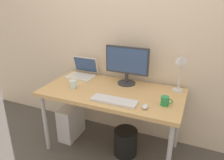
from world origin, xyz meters
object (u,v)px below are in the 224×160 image
(coffee_mug, at_px, (165,101))
(wastebasket, at_px, (126,142))
(monitor, at_px, (127,63))
(desk, at_px, (112,96))
(glass_cup, at_px, (73,84))
(keyboard, at_px, (114,101))
(mouse, at_px, (145,106))
(desk_lamp, at_px, (181,64))
(laptop, at_px, (83,72))
(computer_tower, at_px, (71,121))

(coffee_mug, bearing_deg, wastebasket, 168.90)
(monitor, xyz_separation_m, wastebasket, (0.10, -0.26, -0.83))
(desk, height_order, glass_cup, glass_cup)
(monitor, height_order, keyboard, monitor)
(keyboard, bearing_deg, coffee_mug, 15.35)
(mouse, bearing_deg, desk_lamp, 64.38)
(laptop, distance_m, wastebasket, 0.97)
(mouse, distance_m, computer_tower, 1.14)
(desk, height_order, monitor, monitor)
(desk_lamp, distance_m, computer_tower, 1.47)
(monitor, xyz_separation_m, keyboard, (0.04, -0.46, -0.23))
(mouse, xyz_separation_m, computer_tower, (-0.97, 0.24, -0.55))
(monitor, bearing_deg, desk, -108.50)
(desk_lamp, xyz_separation_m, coffee_mug, (-0.07, -0.33, -0.26))
(mouse, xyz_separation_m, glass_cup, (-0.83, 0.13, 0.03))
(desk, height_order, desk_lamp, desk_lamp)
(mouse, relative_size, wastebasket, 0.30)
(glass_cup, relative_size, wastebasket, 0.37)
(desk, distance_m, wastebasket, 0.56)
(keyboard, bearing_deg, glass_cup, 166.65)
(desk_lamp, height_order, glass_cup, desk_lamp)
(glass_cup, xyz_separation_m, wastebasket, (0.58, 0.08, -0.63))
(computer_tower, xyz_separation_m, wastebasket, (0.73, -0.04, -0.06))
(laptop, bearing_deg, desk, -26.89)
(laptop, distance_m, desk_lamp, 1.16)
(monitor, bearing_deg, glass_cup, -145.70)
(laptop, height_order, keyboard, laptop)
(laptop, relative_size, computer_tower, 0.76)
(desk_lamp, relative_size, glass_cup, 3.84)
(laptop, relative_size, desk_lamp, 0.75)
(desk_lamp, distance_m, keyboard, 0.75)
(laptop, relative_size, keyboard, 0.73)
(desk, bearing_deg, laptop, 153.11)
(keyboard, bearing_deg, desk_lamp, 41.38)
(monitor, bearing_deg, coffee_mug, -34.39)
(desk_lamp, distance_m, coffee_mug, 0.43)
(glass_cup, height_order, computer_tower, glass_cup)
(coffee_mug, distance_m, computer_tower, 1.27)
(desk, bearing_deg, keyboard, -62.62)
(keyboard, height_order, glass_cup, glass_cup)
(desk, xyz_separation_m, laptop, (-0.50, 0.25, 0.12))
(laptop, height_order, coffee_mug, laptop)
(computer_tower, bearing_deg, monitor, 19.01)
(monitor, xyz_separation_m, glass_cup, (-0.49, -0.33, -0.20))
(glass_cup, bearing_deg, laptop, 103.82)
(keyboard, relative_size, coffee_mug, 3.99)
(keyboard, xyz_separation_m, glass_cup, (-0.53, 0.12, 0.03))
(desk_lamp, distance_m, glass_cup, 1.13)
(wastebasket, bearing_deg, coffee_mug, -11.10)
(desk_lamp, relative_size, coffee_mug, 3.85)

